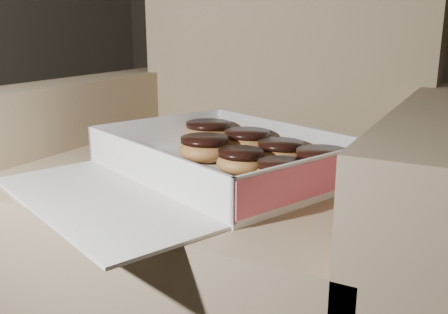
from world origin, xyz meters
name	(u,v)px	position (x,y,z in m)	size (l,w,h in m)	color
armchair	(230,213)	(-0.16, 0.21, 0.29)	(0.87, 0.74, 0.91)	#9D8564
bakery_box	(205,169)	(-0.14, 0.07, 0.42)	(0.57, 0.61, 0.07)	silver
donut_a	(208,133)	(-0.24, 0.25, 0.44)	(0.10, 0.10, 0.05)	#D68F4B
donut_b	(241,161)	(-0.08, 0.09, 0.44)	(0.08, 0.08, 0.04)	#D68F4B
donut_c	(204,148)	(-0.18, 0.13, 0.44)	(0.09, 0.09, 0.05)	#D68F4B
donut_d	(280,153)	(-0.04, 0.17, 0.44)	(0.09, 0.09, 0.04)	#D68F4B
donut_e	(247,142)	(-0.13, 0.22, 0.44)	(0.09, 0.09, 0.05)	#D68F4B
donut_f	(323,163)	(0.05, 0.13, 0.44)	(0.10, 0.10, 0.05)	#D68F4B
donut_g	(282,173)	(0.01, 0.06, 0.44)	(0.08, 0.08, 0.04)	#D68F4B
crumb_a	(143,160)	(-0.28, 0.08, 0.42)	(0.01, 0.01, 0.00)	black
crumb_b	(119,161)	(-0.32, 0.05, 0.42)	(0.01, 0.01, 0.00)	black
crumb_c	(183,172)	(-0.17, 0.04, 0.42)	(0.01, 0.01, 0.00)	black
crumb_d	(228,179)	(-0.09, 0.05, 0.42)	(0.01, 0.01, 0.00)	black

